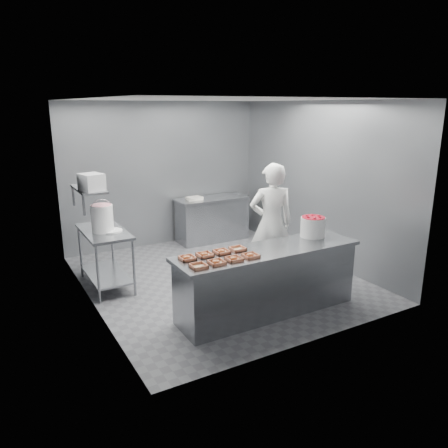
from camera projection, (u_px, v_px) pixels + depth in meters
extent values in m
plane|color=#4C4C51|center=(219.00, 278.00, 7.09)|extent=(4.50, 4.50, 0.00)
plane|color=white|center=(218.00, 99.00, 6.35)|extent=(4.50, 4.50, 0.00)
cube|color=slate|center=(163.00, 174.00, 8.60)|extent=(4.00, 0.04, 2.80)
cube|color=slate|center=(86.00, 209.00, 5.76)|extent=(0.04, 4.50, 2.80)
cube|color=slate|center=(318.00, 183.00, 7.67)|extent=(0.04, 4.50, 2.80)
cube|color=slate|center=(268.00, 251.00, 5.72)|extent=(2.60, 0.70, 0.05)
cube|color=slate|center=(268.00, 283.00, 5.84)|extent=(2.50, 0.64, 0.85)
cube|color=slate|center=(104.00, 232.00, 6.57)|extent=(0.60, 1.20, 0.04)
cube|color=slate|center=(107.00, 274.00, 6.75)|extent=(0.56, 1.15, 0.03)
cylinder|color=slate|center=(98.00, 274.00, 6.09)|extent=(0.04, 0.04, 0.88)
cylinder|color=slate|center=(134.00, 268.00, 6.34)|extent=(0.04, 0.04, 0.88)
cylinder|color=slate|center=(80.00, 252.00, 7.03)|extent=(0.04, 0.04, 0.88)
cylinder|color=slate|center=(112.00, 247.00, 7.28)|extent=(0.04, 0.04, 0.88)
cube|color=slate|center=(212.00, 199.00, 8.88)|extent=(1.50, 0.60, 0.05)
cube|color=slate|center=(212.00, 220.00, 9.00)|extent=(1.44, 0.55, 0.85)
cube|color=slate|center=(89.00, 189.00, 6.31)|extent=(0.35, 0.90, 0.03)
cube|color=tan|center=(199.00, 266.00, 5.06)|extent=(0.18, 0.18, 0.04)
cube|color=white|center=(202.00, 266.00, 5.09)|extent=(0.10, 0.06, 0.00)
cube|color=tan|center=(217.00, 262.00, 5.17)|extent=(0.18, 0.18, 0.04)
cube|color=white|center=(219.00, 262.00, 5.21)|extent=(0.10, 0.06, 0.00)
ellipsoid|color=#C26730|center=(216.00, 262.00, 5.17)|extent=(0.10, 0.10, 0.05)
cube|color=tan|center=(234.00, 259.00, 5.29)|extent=(0.18, 0.18, 0.04)
cube|color=white|center=(237.00, 259.00, 5.32)|extent=(0.10, 0.06, 0.00)
ellipsoid|color=#C26730|center=(233.00, 258.00, 5.28)|extent=(0.10, 0.10, 0.05)
cube|color=tan|center=(251.00, 256.00, 5.40)|extent=(0.18, 0.18, 0.04)
cube|color=white|center=(253.00, 256.00, 5.44)|extent=(0.10, 0.06, 0.00)
ellipsoid|color=#C26730|center=(250.00, 255.00, 5.39)|extent=(0.10, 0.10, 0.05)
cube|color=tan|center=(187.00, 258.00, 5.32)|extent=(0.18, 0.18, 0.04)
cube|color=white|center=(190.00, 258.00, 5.35)|extent=(0.10, 0.06, 0.00)
ellipsoid|color=#C26730|center=(187.00, 257.00, 5.31)|extent=(0.10, 0.10, 0.05)
cube|color=tan|center=(205.00, 255.00, 5.43)|extent=(0.18, 0.18, 0.04)
cube|color=white|center=(207.00, 255.00, 5.47)|extent=(0.10, 0.06, 0.00)
ellipsoid|color=#C26730|center=(204.00, 254.00, 5.42)|extent=(0.10, 0.10, 0.05)
cube|color=tan|center=(222.00, 252.00, 5.55)|extent=(0.18, 0.18, 0.04)
cube|color=white|center=(224.00, 252.00, 5.58)|extent=(0.10, 0.06, 0.00)
ellipsoid|color=#C26730|center=(221.00, 251.00, 5.54)|extent=(0.10, 0.10, 0.05)
cube|color=tan|center=(238.00, 249.00, 5.66)|extent=(0.18, 0.18, 0.04)
cube|color=white|center=(240.00, 249.00, 5.70)|extent=(0.10, 0.06, 0.00)
imported|color=white|center=(271.00, 223.00, 6.79)|extent=(0.80, 0.67, 1.89)
cylinder|color=silver|center=(313.00, 227.00, 6.22)|extent=(0.35, 0.35, 0.28)
cylinder|color=red|center=(313.00, 218.00, 6.19)|extent=(0.33, 0.33, 0.04)
cylinder|color=silver|center=(102.00, 218.00, 6.45)|extent=(0.32, 0.32, 0.41)
cylinder|color=#DC6E77|center=(101.00, 205.00, 6.40)|extent=(0.30, 0.30, 0.02)
torus|color=slate|center=(102.00, 210.00, 6.42)|extent=(0.34, 0.01, 0.34)
cylinder|color=silver|center=(112.00, 231.00, 6.50)|extent=(0.33, 0.33, 0.02)
cube|color=#CCB28C|center=(105.00, 224.00, 6.89)|extent=(0.14, 0.12, 0.02)
cube|color=gray|center=(92.00, 182.00, 6.09)|extent=(0.35, 0.37, 0.24)
cube|color=silver|center=(194.00, 198.00, 8.67)|extent=(0.31, 0.23, 0.06)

